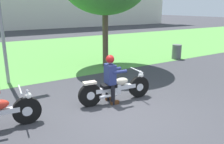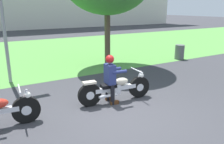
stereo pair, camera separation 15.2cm
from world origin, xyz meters
name	(u,v)px [view 2 (the right image)]	position (x,y,z in m)	size (l,w,h in m)	color
ground	(122,114)	(0.00, 0.00, 0.00)	(120.00, 120.00, 0.00)	#38383D
grass_verge	(34,53)	(0.00, 9.71, 0.00)	(60.00, 12.00, 0.01)	#549342
motorcycle_lead	(116,88)	(0.33, 0.82, 0.40)	(2.26, 0.66, 0.89)	black
rider_lead	(110,75)	(0.16, 0.84, 0.82)	(0.58, 0.50, 1.41)	black
trash_can	(180,52)	(6.30, 4.01, 0.38)	(0.48, 0.48, 0.77)	#595E5B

